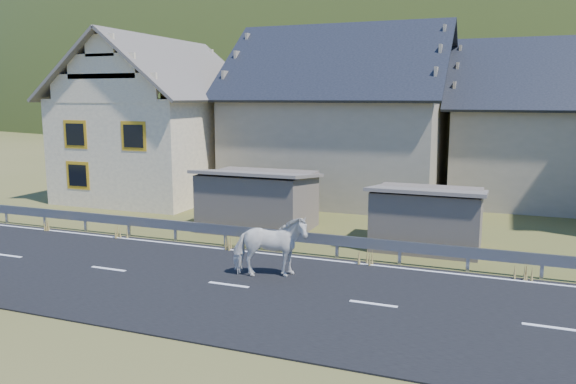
% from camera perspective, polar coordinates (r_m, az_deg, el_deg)
% --- Properties ---
extents(ground, '(160.00, 160.00, 0.00)m').
position_cam_1_polar(ground, '(15.59, -6.04, -9.50)').
color(ground, '#3B4415').
rests_on(ground, ground).
extents(road, '(60.00, 7.00, 0.04)m').
position_cam_1_polar(road, '(15.59, -6.04, -9.43)').
color(road, black).
rests_on(road, ground).
extents(lane_markings, '(60.00, 6.60, 0.01)m').
position_cam_1_polar(lane_markings, '(15.58, -6.05, -9.35)').
color(lane_markings, silver).
rests_on(lane_markings, road).
extents(guardrail, '(28.10, 0.09, 0.75)m').
position_cam_1_polar(guardrail, '(18.65, -0.93, -4.44)').
color(guardrail, '#93969B').
rests_on(guardrail, ground).
extents(shed_left, '(4.30, 3.30, 2.40)m').
position_cam_1_polar(shed_left, '(21.83, -3.05, -0.93)').
color(shed_left, '#726557').
rests_on(shed_left, ground).
extents(shed_right, '(3.80, 2.90, 2.20)m').
position_cam_1_polar(shed_right, '(19.66, 13.94, -2.68)').
color(shed_right, '#726557').
rests_on(shed_right, ground).
extents(house_cream, '(7.80, 9.80, 8.30)m').
position_cam_1_polar(house_cream, '(30.18, -12.89, 7.99)').
color(house_cream, '#FEE7B6').
rests_on(house_cream, ground).
extents(house_stone_a, '(10.80, 9.80, 8.90)m').
position_cam_1_polar(house_stone_a, '(29.15, 5.61, 8.68)').
color(house_stone_a, gray).
rests_on(house_stone_a, ground).
extents(house_stone_b, '(9.80, 8.80, 8.10)m').
position_cam_1_polar(house_stone_b, '(30.19, 25.44, 7.08)').
color(house_stone_b, gray).
rests_on(house_stone_b, ground).
extents(mountain, '(440.00, 280.00, 260.00)m').
position_cam_1_polar(mountain, '(194.73, 20.28, 1.64)').
color(mountain, '#29380D').
rests_on(mountain, ground).
extents(conifer_patch, '(76.00, 50.00, 28.00)m').
position_cam_1_polar(conifer_patch, '(137.72, -5.75, 9.97)').
color(conifer_patch, black).
rests_on(conifer_patch, ground).
extents(horse, '(1.66, 2.31, 1.78)m').
position_cam_1_polar(horse, '(15.91, -1.86, -5.56)').
color(horse, silver).
rests_on(horse, road).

